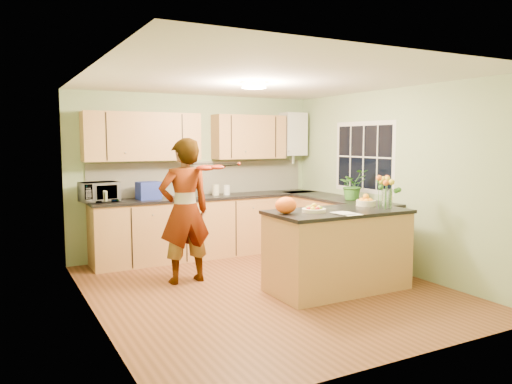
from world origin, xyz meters
name	(u,v)px	position (x,y,z in m)	size (l,w,h in m)	color
floor	(266,289)	(0.00, 0.00, 0.00)	(4.50, 4.50, 0.00)	brown
ceiling	(266,80)	(0.00, 0.00, 2.50)	(4.00, 4.50, 0.02)	silver
wall_back	(197,175)	(0.00, 2.25, 1.25)	(4.00, 0.02, 2.50)	#97AE7C
wall_front	(404,209)	(0.00, -2.25, 1.25)	(4.00, 0.02, 2.50)	#97AE7C
wall_left	(92,195)	(-2.00, 0.00, 1.25)	(0.02, 4.50, 2.50)	#97AE7C
wall_right	(392,180)	(2.00, 0.00, 1.25)	(0.02, 4.50, 2.50)	#97AE7C
back_counter	(210,226)	(0.10, 1.95, 0.47)	(3.64, 0.62, 0.94)	#A67342
right_counter	(336,228)	(1.70, 0.85, 0.47)	(0.62, 2.24, 0.94)	#A67342
splashback	(203,178)	(0.10, 2.23, 1.20)	(3.60, 0.02, 0.52)	white
upper_cabinets	(189,137)	(-0.18, 2.08, 1.85)	(3.20, 0.34, 0.70)	#A67342
boiler	(293,134)	(1.70, 2.09, 1.90)	(0.40, 0.30, 0.86)	silver
window_right	(364,157)	(1.99, 0.60, 1.55)	(0.01, 1.30, 1.05)	silver
light_switch	(105,196)	(-1.99, -0.60, 1.30)	(0.02, 0.09, 0.09)	silver
ceiling_lamp	(254,85)	(0.00, 0.30, 2.46)	(0.30, 0.30, 0.07)	#FFEABF
peninsula_island	(337,250)	(0.75, -0.42, 0.49)	(1.69, 0.86, 0.97)	#A67342
fruit_dish	(314,209)	(0.40, -0.42, 1.01)	(0.28, 0.28, 0.10)	beige
orange_bowl	(366,201)	(1.30, -0.27, 1.03)	(0.25, 0.25, 0.14)	beige
flower_vase	(388,180)	(1.35, -0.60, 1.32)	(0.29, 0.29, 0.54)	silver
orange_bag	(286,205)	(0.05, -0.37, 1.06)	(0.25, 0.22, 0.19)	#F85C14
papers	(347,213)	(0.65, -0.72, 0.97)	(0.22, 0.30, 0.01)	white
violinist	(185,211)	(-0.75, 0.74, 0.91)	(0.67, 0.44, 1.83)	#E6AB8C
violin	(206,168)	(-0.55, 0.52, 1.46)	(0.56, 0.23, 0.11)	#4C1104
microwave	(99,192)	(-1.56, 1.97, 1.08)	(0.50, 0.34, 0.28)	silver
blue_box	(148,191)	(-0.87, 1.95, 1.07)	(0.32, 0.24, 0.26)	navy
kettle	(198,189)	(-0.10, 1.93, 1.06)	(0.16, 0.16, 0.29)	silver
jar_cream	(216,190)	(0.22, 1.99, 1.02)	(0.11, 0.11, 0.17)	beige
jar_white	(227,190)	(0.38, 1.94, 1.02)	(0.10, 0.10, 0.16)	silver
potted_plant	(353,185)	(1.70, 0.48, 1.16)	(0.40, 0.34, 0.44)	#367627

